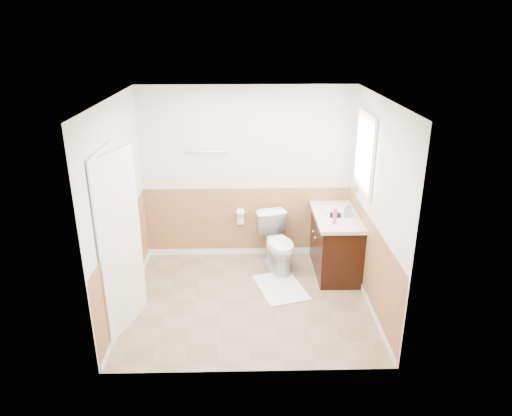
{
  "coord_description": "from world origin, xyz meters",
  "views": [
    {
      "loc": [
        -0.03,
        -5.09,
        3.24
      ],
      "look_at": [
        0.1,
        0.25,
        1.15
      ],
      "focal_mm": 33.0,
      "sensor_mm": 36.0,
      "label": 1
    }
  ],
  "objects_px": {
    "vanity_cabinet": "(335,244)",
    "lotion_bottle": "(335,216)",
    "bath_mat": "(281,287)",
    "toilet": "(278,243)",
    "soap_dispenser": "(348,210)"
  },
  "relations": [
    {
      "from": "toilet",
      "to": "bath_mat",
      "type": "bearing_deg",
      "value": -106.4
    },
    {
      "from": "bath_mat",
      "to": "lotion_bottle",
      "type": "bearing_deg",
      "value": 12.65
    },
    {
      "from": "bath_mat",
      "to": "vanity_cabinet",
      "type": "relative_size",
      "value": 0.73
    },
    {
      "from": "vanity_cabinet",
      "to": "toilet",
      "type": "bearing_deg",
      "value": 174.56
    },
    {
      "from": "vanity_cabinet",
      "to": "soap_dispenser",
      "type": "distance_m",
      "value": 0.57
    },
    {
      "from": "toilet",
      "to": "bath_mat",
      "type": "height_order",
      "value": "toilet"
    },
    {
      "from": "vanity_cabinet",
      "to": "lotion_bottle",
      "type": "xyz_separation_m",
      "value": [
        -0.1,
        -0.32,
        0.56
      ]
    },
    {
      "from": "lotion_bottle",
      "to": "soap_dispenser",
      "type": "bearing_deg",
      "value": 46.94
    },
    {
      "from": "toilet",
      "to": "lotion_bottle",
      "type": "bearing_deg",
      "value": -46.45
    },
    {
      "from": "toilet",
      "to": "vanity_cabinet",
      "type": "distance_m",
      "value": 0.79
    },
    {
      "from": "bath_mat",
      "to": "vanity_cabinet",
      "type": "distance_m",
      "value": 1.0
    },
    {
      "from": "toilet",
      "to": "soap_dispenser",
      "type": "height_order",
      "value": "soap_dispenser"
    },
    {
      "from": "toilet",
      "to": "vanity_cabinet",
      "type": "relative_size",
      "value": 0.71
    },
    {
      "from": "vanity_cabinet",
      "to": "lotion_bottle",
      "type": "distance_m",
      "value": 0.65
    },
    {
      "from": "lotion_bottle",
      "to": "bath_mat",
      "type": "bearing_deg",
      "value": -167.35
    }
  ]
}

